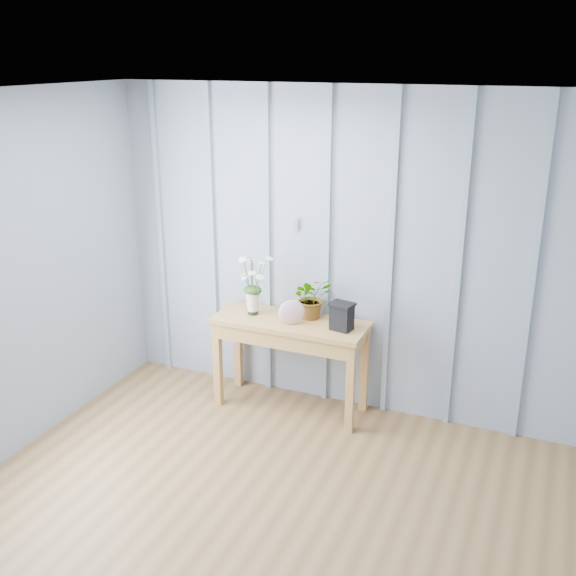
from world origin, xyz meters
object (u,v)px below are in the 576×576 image
at_px(felt_disc_vessel, 292,312).
at_px(carved_box, 342,316).
at_px(daisy_vase, 252,275).
at_px(sideboard, 290,334).

height_order(felt_disc_vessel, carved_box, carved_box).
height_order(daisy_vase, carved_box, daisy_vase).
distance_m(daisy_vase, carved_box, 0.78).
xyz_separation_m(daisy_vase, carved_box, (0.75, -0.03, -0.21)).
height_order(sideboard, felt_disc_vessel, felt_disc_vessel).
bearing_deg(carved_box, daisy_vase, 177.77).
relative_size(sideboard, carved_box, 5.68).
bearing_deg(daisy_vase, sideboard, -0.89).
bearing_deg(sideboard, felt_disc_vessel, -61.61).
xyz_separation_m(daisy_vase, felt_disc_vessel, (0.36, -0.08, -0.22)).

